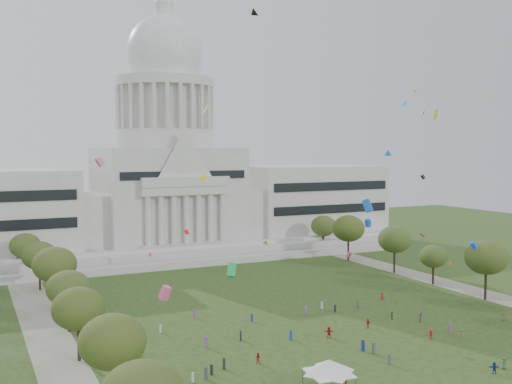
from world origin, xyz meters
name	(u,v)px	position (x,y,z in m)	size (l,w,h in m)	color
ground	(374,352)	(0.00, 0.00, 0.00)	(400.00, 400.00, 0.00)	#2D441A
capitol	(167,184)	(0.00, 113.59, 22.30)	(160.00, 64.50, 91.30)	beige
path_left	(50,341)	(-48.00, 30.00, 0.02)	(8.00, 160.00, 0.04)	gray
path_right	(457,286)	(48.00, 30.00, 0.02)	(8.00, 160.00, 0.04)	gray
row_tree_l_1	(112,342)	(-44.07, -2.96, 8.95)	(8.86, 8.86, 12.59)	black
row_tree_l_2	(78,309)	(-45.04, 17.30, 8.51)	(8.42, 8.42, 11.97)	black
row_tree_r_2	(486,257)	(44.17, 17.44, 9.66)	(9.55, 9.55, 13.58)	black
row_tree_l_3	(68,288)	(-44.09, 33.92, 8.21)	(8.12, 8.12, 11.55)	black
row_tree_r_3	(433,256)	(44.40, 34.48, 7.08)	(7.01, 7.01, 9.98)	black
row_tree_l_4	(55,265)	(-44.08, 52.42, 9.39)	(9.29, 9.29, 13.21)	black
row_tree_r_4	(395,239)	(44.76, 50.04, 9.29)	(9.19, 9.19, 13.06)	black
row_tree_l_5	(39,256)	(-45.22, 71.01, 8.42)	(8.33, 8.33, 11.85)	black
row_tree_r_5	(349,229)	(43.49, 70.19, 9.93)	(9.82, 9.82, 13.96)	black
row_tree_l_6	(25,246)	(-46.87, 89.14, 8.27)	(8.19, 8.19, 11.64)	black
row_tree_r_6	(324,226)	(45.96, 88.13, 8.51)	(8.42, 8.42, 11.97)	black
event_tent	(329,366)	(-15.47, -10.23, 3.50)	(8.88, 8.88, 4.51)	#4C4C4C
person_0	(503,317)	(34.47, 3.75, 0.78)	(0.76, 0.49, 1.55)	olive
person_2	(421,317)	(19.31, 10.31, 0.90)	(0.88, 0.54, 1.81)	#994C8C
person_3	(431,334)	(13.21, 0.92, 0.93)	(1.20, 0.62, 1.86)	#B21E1E
person_4	(368,323)	(7.32, 11.51, 0.92)	(1.07, 0.59, 1.83)	#B21E1E
person_5	(329,332)	(-2.58, 9.69, 1.00)	(1.86, 0.74, 2.01)	#B21E1E
person_6	(504,363)	(13.29, -15.16, 0.94)	(0.92, 0.60, 1.87)	#33723F
person_8	(258,358)	(-19.75, 3.76, 0.85)	(0.83, 0.51, 1.70)	#B21E1E
person_9	(462,334)	(18.70, -1.10, 0.88)	(1.14, 0.59, 1.76)	olive
person_10	(392,316)	(15.06, 13.98, 0.81)	(0.95, 0.52, 1.62)	#33723F
person_11	(494,368)	(10.45, -15.89, 0.90)	(1.68, 0.66, 1.81)	navy
distant_crowd	(274,334)	(-11.75, 13.61, 0.88)	(65.37, 38.53, 1.93)	silver
kite_swarm	(351,191)	(1.88, 9.62, 26.38)	(85.11, 96.92, 61.16)	green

